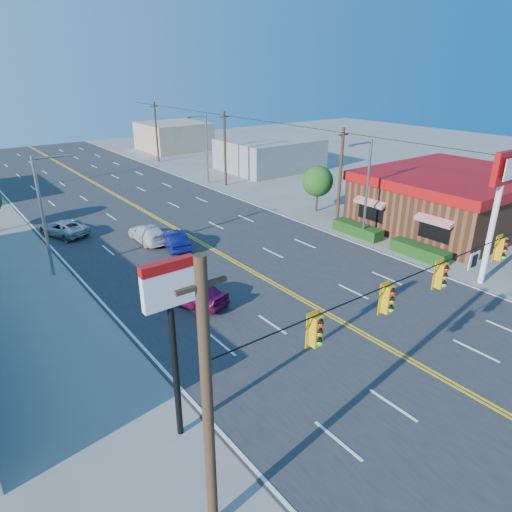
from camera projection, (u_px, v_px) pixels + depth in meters
ground at (438, 377)px, 20.74m from camera, size 160.00×160.00×0.00m
road at (208, 247)px, 35.49m from camera, size 20.00×120.00×0.06m
signal_span at (454, 281)px, 18.79m from camera, size 24.32×0.34×9.00m
kfc at (451, 199)px, 39.70m from camera, size 16.30×12.40×4.70m
kfc_pylon at (499, 192)px, 27.46m from camera, size 2.20×0.36×8.50m
pizza_hut_sign at (171, 315)px, 15.60m from camera, size 1.90×0.30×6.85m
streetlight_se at (366, 185)px, 35.31m from camera, size 2.55×0.25×8.00m
streetlight_ne at (205, 145)px, 53.02m from camera, size 2.55×0.25×8.00m
streetlight_sw at (45, 210)px, 29.25m from camera, size 2.55×0.25×8.00m
utility_pole_near at (340, 178)px, 39.16m from camera, size 0.28×0.28×8.40m
utility_pole_mid at (225, 149)px, 52.44m from camera, size 0.28×0.28×8.40m
utility_pole_far at (156, 132)px, 65.73m from camera, size 0.28×0.28×8.40m
tree_kfc_rear at (318, 181)px, 43.32m from camera, size 2.94×2.94×4.41m
bld_east_mid at (270, 154)px, 61.67m from camera, size 12.00×10.00×4.00m
bld_east_far at (174, 136)px, 76.17m from camera, size 10.00×10.00×4.40m
car_magenta at (192, 293)px, 26.71m from camera, size 3.28×4.85×1.53m
car_blue at (174, 240)px, 35.04m from camera, size 2.29×4.40×1.38m
car_white at (148, 234)px, 36.36m from camera, size 2.00×4.73×1.36m
car_silver at (63, 229)px, 37.66m from camera, size 3.62×5.07×1.28m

